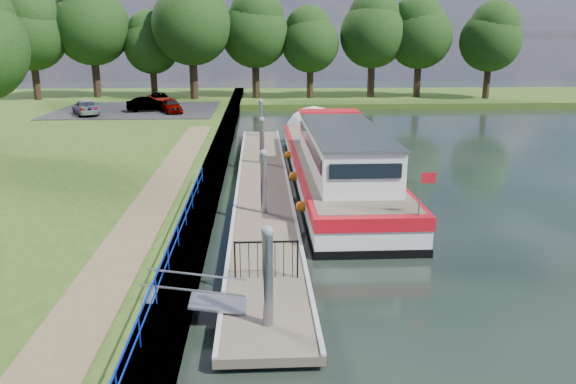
{
  "coord_description": "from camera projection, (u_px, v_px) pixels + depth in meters",
  "views": [
    {
      "loc": [
        -0.16,
        -12.79,
        7.18
      ],
      "look_at": [
        0.92,
        7.89,
        1.4
      ],
      "focal_mm": 35.0,
      "sensor_mm": 36.0,
      "label": 1
    }
  ],
  "objects": [
    {
      "name": "car_d",
      "position": [
        160.0,
        99.0,
        53.01
      ],
      "size": [
        3.13,
        4.49,
        1.14
      ],
      "primitive_type": "imported",
      "rotation": [
        0.0,
        0.0,
        0.33
      ],
      "color": "#999999",
      "rests_on": "carpark"
    },
    {
      "name": "ground",
      "position": [
        268.0,
        329.0,
        14.24
      ],
      "size": [
        160.0,
        160.0,
        0.0
      ],
      "primitive_type": "plane",
      "color": "black",
      "rests_on": "ground"
    },
    {
      "name": "bank_edge",
      "position": [
        212.0,
        175.0,
        28.44
      ],
      "size": [
        1.1,
        90.0,
        0.78
      ],
      "primitive_type": "cube",
      "color": "#473D2D",
      "rests_on": "ground"
    },
    {
      "name": "far_bank",
      "position": [
        364.0,
        98.0,
        64.79
      ],
      "size": [
        60.0,
        18.0,
        0.6
      ],
      "primitive_type": "cube",
      "color": "#2B4614",
      "rests_on": "ground"
    },
    {
      "name": "car_a",
      "position": [
        171.0,
        106.0,
        47.88
      ],
      "size": [
        2.48,
        3.74,
        1.18
      ],
      "primitive_type": "imported",
      "rotation": [
        0.0,
        0.0,
        0.34
      ],
      "color": "#999999",
      "rests_on": "carpark"
    },
    {
      "name": "blue_fence",
      "position": [
        173.0,
        241.0,
        16.64
      ],
      "size": [
        0.04,
        18.04,
        0.72
      ],
      "color": "#0C2DBF",
      "rests_on": "riverbank"
    },
    {
      "name": "mooring_piles",
      "position": [
        263.0,
        166.0,
        26.4
      ],
      "size": [
        0.3,
        27.3,
        3.55
      ],
      "color": "gray",
      "rests_on": "ground"
    },
    {
      "name": "pontoon",
      "position": [
        263.0,
        188.0,
        26.7
      ],
      "size": [
        2.5,
        30.0,
        0.56
      ],
      "color": "brown",
      "rests_on": "ground"
    },
    {
      "name": "car_c",
      "position": [
        86.0,
        108.0,
        46.48
      ],
      "size": [
        3.3,
        4.52,
        1.22
      ],
      "primitive_type": "imported",
      "rotation": [
        0.0,
        0.0,
        3.57
      ],
      "color": "#999999",
      "rests_on": "carpark"
    },
    {
      "name": "gate_panel",
      "position": [
        266.0,
        254.0,
        16.05
      ],
      "size": [
        1.85,
        0.05,
        1.15
      ],
      "color": "black",
      "rests_on": "ground"
    },
    {
      "name": "footpath",
      "position": [
        149.0,
        208.0,
        21.5
      ],
      "size": [
        1.6,
        40.0,
        0.05
      ],
      "primitive_type": "cube",
      "color": "brown",
      "rests_on": "riverbank"
    },
    {
      "name": "horizon_trees",
      "position": [
        244.0,
        28.0,
        58.85
      ],
      "size": [
        54.38,
        10.03,
        12.87
      ],
      "color": "#332316",
      "rests_on": "ground"
    },
    {
      "name": "barge",
      "position": [
        333.0,
        160.0,
        28.39
      ],
      "size": [
        4.36,
        21.15,
        4.78
      ],
      "color": "black",
      "rests_on": "ground"
    },
    {
      "name": "car_b",
      "position": [
        148.0,
        104.0,
        48.74
      ],
      "size": [
        3.87,
        2.15,
        1.21
      ],
      "primitive_type": "imported",
      "rotation": [
        0.0,
        0.0,
        1.82
      ],
      "color": "#999999",
      "rests_on": "carpark"
    },
    {
      "name": "carpark",
      "position": [
        137.0,
        110.0,
        50.02
      ],
      "size": [
        14.0,
        12.0,
        0.06
      ],
      "primitive_type": "cube",
      "color": "black",
      "rests_on": "riverbank"
    },
    {
      "name": "gangway",
      "position": [
        196.0,
        299.0,
        14.46
      ],
      "size": [
        2.58,
        1.0,
        0.92
      ],
      "color": "#A5A8AD",
      "rests_on": "ground"
    }
  ]
}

